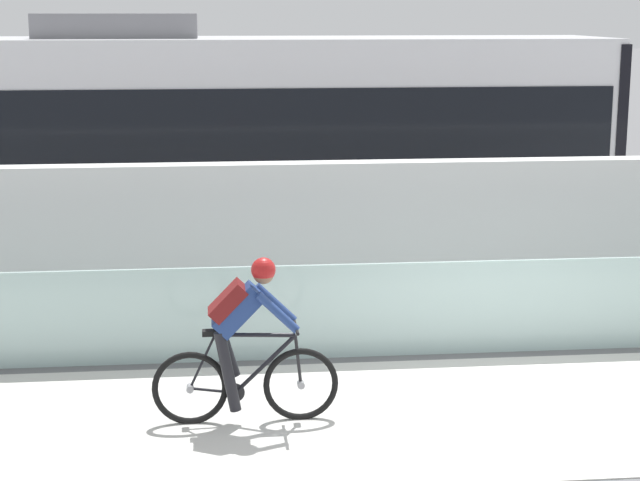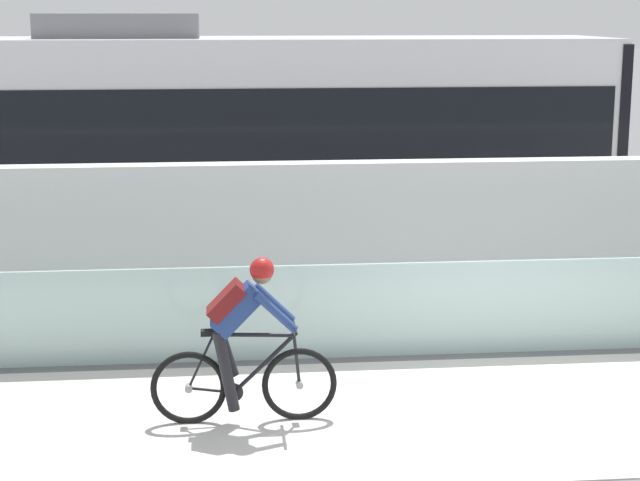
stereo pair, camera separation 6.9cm
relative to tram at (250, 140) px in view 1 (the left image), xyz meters
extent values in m
plane|color=slate|center=(2.45, -6.85, -1.89)|extent=(200.00, 200.00, 0.00)
cube|color=silver|center=(2.45, -6.85, -1.89)|extent=(32.00, 3.20, 0.01)
cube|color=silver|center=(2.45, -5.00, -1.35)|extent=(32.00, 0.05, 1.08)
cube|color=white|center=(2.45, -3.20, -0.90)|extent=(32.00, 0.36, 1.98)
cube|color=#595654|center=(2.45, -0.72, -1.89)|extent=(32.00, 0.08, 0.01)
cube|color=#595654|center=(2.45, 0.72, -1.89)|extent=(32.00, 0.08, 0.01)
cube|color=silver|center=(0.02, 0.00, 0.01)|extent=(11.00, 2.50, 3.10)
cube|color=black|center=(0.02, 0.00, 0.36)|extent=(10.56, 2.54, 1.04)
cube|color=orange|center=(0.02, 0.00, -1.36)|extent=(10.78, 2.53, 0.28)
cube|color=slate|center=(-1.96, 0.00, 1.74)|extent=(2.40, 1.10, 0.36)
cube|color=#232326|center=(-3.50, 0.00, -1.53)|extent=(1.40, 1.88, 0.20)
cylinder|color=black|center=(-3.50, -0.72, -1.59)|extent=(0.60, 0.10, 0.60)
cylinder|color=black|center=(-3.50, 0.72, -1.59)|extent=(0.60, 0.10, 0.60)
cube|color=#232326|center=(3.54, 0.00, -1.53)|extent=(1.40, 1.88, 0.20)
cylinder|color=black|center=(3.54, -0.72, -1.59)|extent=(0.60, 0.10, 0.60)
cylinder|color=black|center=(3.54, 0.72, -1.59)|extent=(0.60, 0.10, 0.60)
cube|color=black|center=(5.47, 0.00, 0.01)|extent=(0.16, 2.54, 2.94)
torus|color=black|center=(0.20, -6.85, -1.53)|extent=(0.72, 0.06, 0.72)
cylinder|color=#99999E|center=(0.20, -6.85, -1.53)|extent=(0.07, 0.10, 0.07)
torus|color=black|center=(-0.85, -6.85, -1.53)|extent=(0.72, 0.06, 0.72)
cylinder|color=#99999E|center=(-0.85, -6.85, -1.53)|extent=(0.07, 0.10, 0.07)
cylinder|color=black|center=(-0.14, -6.85, -1.32)|extent=(0.60, 0.04, 0.58)
cylinder|color=black|center=(-0.52, -6.85, -1.30)|extent=(0.22, 0.04, 0.59)
cylinder|color=black|center=(-0.23, -6.85, -1.03)|extent=(0.76, 0.04, 0.07)
cylinder|color=black|center=(-0.64, -6.85, -1.56)|extent=(0.43, 0.03, 0.09)
cylinder|color=black|center=(-0.73, -6.85, -1.27)|extent=(0.27, 0.02, 0.53)
cylinder|color=black|center=(0.17, -6.85, -1.29)|extent=(0.08, 0.03, 0.49)
cube|color=black|center=(-0.61, -6.85, -0.99)|extent=(0.24, 0.10, 0.05)
cylinder|color=black|center=(0.15, -6.85, -0.94)|extent=(0.03, 0.58, 0.03)
cylinder|color=#262628|center=(-0.43, -6.85, -1.59)|extent=(0.18, 0.02, 0.18)
cube|color=navy|center=(-0.39, -6.85, -0.78)|extent=(0.50, 0.28, 0.51)
cube|color=maroon|center=(-0.48, -6.85, -0.69)|extent=(0.38, 0.30, 0.38)
sphere|color=#997051|center=(-0.15, -6.85, -0.43)|extent=(0.20, 0.20, 0.20)
sphere|color=red|center=(-0.15, -6.85, -0.40)|extent=(0.23, 0.23, 0.23)
cylinder|color=navy|center=(-0.03, -7.01, -0.77)|extent=(0.41, 0.08, 0.41)
cylinder|color=navy|center=(-0.03, -6.69, -0.77)|extent=(0.41, 0.08, 0.41)
cylinder|color=black|center=(-0.50, -6.94, -1.35)|extent=(0.25, 0.11, 0.79)
cylinder|color=black|center=(-0.50, -6.76, -1.21)|extent=(0.25, 0.11, 0.52)
camera|label=1|loc=(-0.62, -16.43, 1.95)|focal=59.68mm
camera|label=2|loc=(-0.55, -16.44, 1.95)|focal=59.68mm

